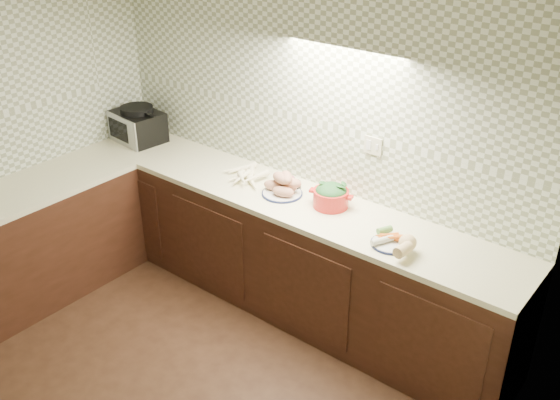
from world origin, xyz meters
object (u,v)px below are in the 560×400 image
Objects in this scene: onion_bowl at (292,184)px; veg_plate at (398,242)px; sweet_potato_plate at (283,185)px; toaster_oven at (138,125)px; parsnip_pile at (249,175)px; dutch_oven at (331,195)px.

veg_plate is (1.00, -0.24, 0.01)m from onion_bowl.
sweet_potato_plate is 0.12m from onion_bowl.
toaster_oven is 1.23m from parsnip_pile.
toaster_oven is at bearing 176.78° from veg_plate.
onion_bowl is (-0.01, 0.11, -0.03)m from sweet_potato_plate.
toaster_oven is at bearing 166.64° from dutch_oven.
toaster_oven is 1.06× the size of parsnip_pile.
veg_plate is (2.56, -0.14, -0.10)m from toaster_oven.
onion_bowl is 0.42× the size of dutch_oven.
sweet_potato_plate is at bearing 5.26° from toaster_oven.
parsnip_pile is 1.43× the size of sweet_potato_plate.
dutch_oven is at bearing 7.15° from toaster_oven.
onion_bowl is 0.38m from dutch_oven.
veg_plate reaches higher than parsnip_pile.
onion_bowl is (0.34, 0.08, 0.01)m from parsnip_pile.
toaster_oven is at bearing 179.27° from sweet_potato_plate.
dutch_oven reaches higher than veg_plate.
parsnip_pile is 1.38× the size of dutch_oven.
toaster_oven reaches higher than onion_bowl.
parsnip_pile is 0.71m from dutch_oven.
dutch_oven is at bearing 1.98° from parsnip_pile.
dutch_oven reaches higher than parsnip_pile.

